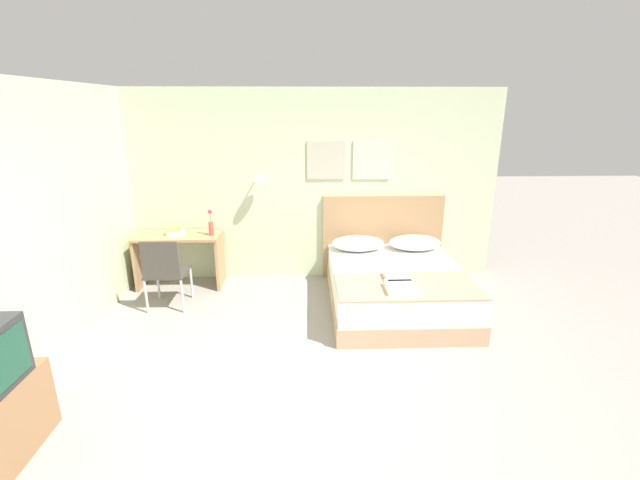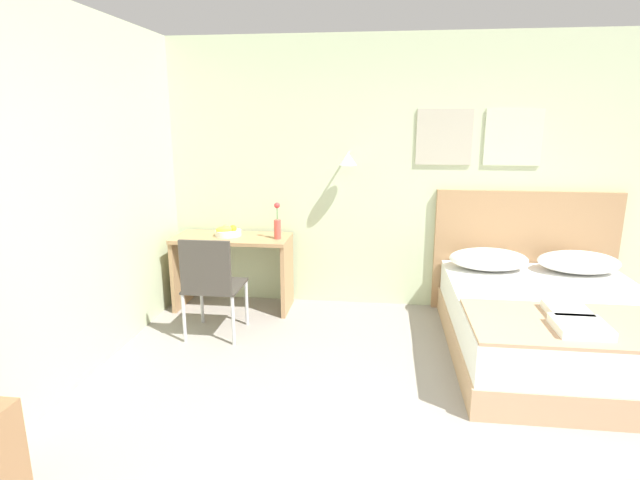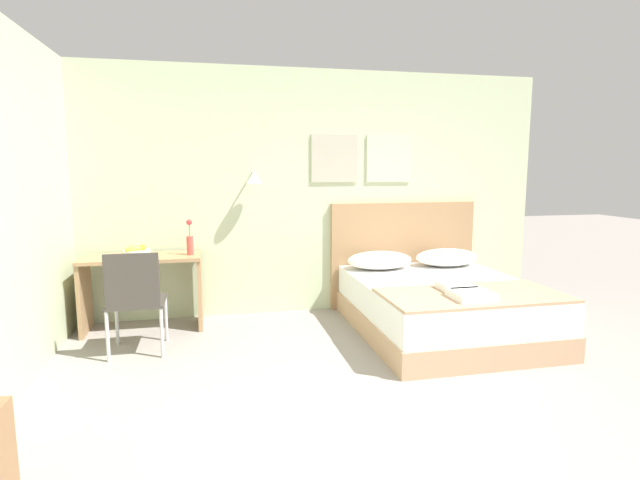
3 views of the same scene
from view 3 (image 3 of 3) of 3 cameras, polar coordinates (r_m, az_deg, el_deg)
The scene contains 13 objects.
ground_plane at distance 3.17m, azimuth 8.42°, elevation -22.19°, with size 24.00×24.00×0.00m, color gray.
wall_back at distance 5.51m, azimuth -1.94°, elevation 5.47°, with size 5.51×0.31×2.65m.
bed at distance 5.04m, azimuth 13.72°, elevation -7.49°, with size 1.60×1.98×0.51m.
headboard at distance 5.87m, azimuth 9.47°, elevation -1.63°, with size 1.72×0.06×1.20m.
pillow_left at distance 5.44m, azimuth 6.82°, elevation -2.31°, with size 0.71×0.46×0.19m.
pillow_right at distance 5.75m, azimuth 14.27°, elevation -1.94°, with size 0.71×0.46×0.19m.
throw_blanket at distance 4.48m, azimuth 17.08°, elevation -6.03°, with size 1.55×0.79×0.02m.
folded_towel_near_foot at distance 4.55m, azimuth 15.30°, elevation -5.20°, with size 0.26×0.33×0.06m.
folded_towel_mid_bed at distance 4.31m, azimuth 16.88°, elevation -6.02°, with size 0.32×0.31×0.06m.
desk at distance 5.25m, azimuth -19.60°, elevation -4.17°, with size 1.13×0.51×0.74m.
desk_chair at distance 4.53m, azimuth -20.41°, elevation -5.92°, with size 0.47×0.47×0.91m.
fruit_bowl at distance 5.23m, azimuth -20.21°, elevation -1.24°, with size 0.25×0.25×0.11m.
flower_vase at distance 5.11m, azimuth -14.65°, elevation -0.15°, with size 0.07×0.07×0.35m.
Camera 3 is at (-1.00, -2.54, 1.61)m, focal length 28.00 mm.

